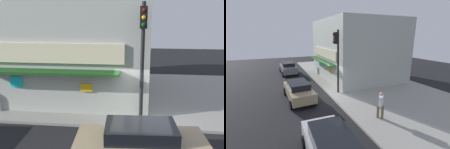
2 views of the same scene
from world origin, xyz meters
TOP-DOWN VIEW (x-y plane):
  - ground_plane at (0.00, 0.00)m, footprint 53.12×53.12m
  - sidewalk at (0.00, 5.03)m, footprint 35.41×10.06m
  - corner_building at (-4.59, 5.24)m, footprint 9.93×8.89m
  - traffic_light at (0.00, 0.87)m, footprint 0.32×0.58m
  - trash_can at (-4.86, 2.19)m, footprint 0.45×0.45m
  - parked_car_tan at (-0.04, -2.53)m, footprint 4.48×2.21m

SIDE VIEW (x-z plane):
  - ground_plane at x=0.00m, z-range 0.00..0.00m
  - sidewalk at x=0.00m, z-range 0.00..0.13m
  - trash_can at x=-4.86m, z-range 0.13..0.94m
  - parked_car_tan at x=-0.04m, z-range 0.04..1.54m
  - corner_building at x=-4.59m, z-range 0.13..6.91m
  - traffic_light at x=0.00m, z-range 0.88..6.35m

